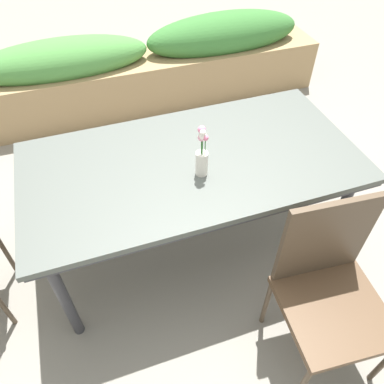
{
  "coord_description": "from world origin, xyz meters",
  "views": [
    {
      "loc": [
        -0.55,
        -1.53,
        2.15
      ],
      "look_at": [
        -0.05,
        -0.05,
        0.54
      ],
      "focal_mm": 35.23,
      "sensor_mm": 36.0,
      "label": 1
    }
  ],
  "objects_px": {
    "chair_near_right": "(330,284)",
    "flower_vase": "(202,155)",
    "dining_table": "(192,169)",
    "planter_box": "(150,68)"
  },
  "relations": [
    {
      "from": "chair_near_right",
      "to": "flower_vase",
      "type": "height_order",
      "value": "flower_vase"
    },
    {
      "from": "dining_table",
      "to": "flower_vase",
      "type": "xyz_separation_m",
      "value": [
        0.01,
        -0.12,
        0.19
      ]
    },
    {
      "from": "chair_near_right",
      "to": "planter_box",
      "type": "height_order",
      "value": "chair_near_right"
    },
    {
      "from": "chair_near_right",
      "to": "planter_box",
      "type": "relative_size",
      "value": 0.29
    },
    {
      "from": "dining_table",
      "to": "flower_vase",
      "type": "distance_m",
      "value": 0.23
    },
    {
      "from": "chair_near_right",
      "to": "flower_vase",
      "type": "xyz_separation_m",
      "value": [
        -0.41,
        0.69,
        0.38
      ]
    },
    {
      "from": "dining_table",
      "to": "planter_box",
      "type": "bearing_deg",
      "value": 83.72
    },
    {
      "from": "flower_vase",
      "to": "dining_table",
      "type": "bearing_deg",
      "value": 96.16
    },
    {
      "from": "dining_table",
      "to": "planter_box",
      "type": "distance_m",
      "value": 1.9
    },
    {
      "from": "dining_table",
      "to": "chair_near_right",
      "type": "bearing_deg",
      "value": -62.15
    }
  ]
}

